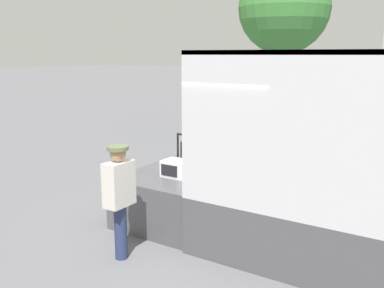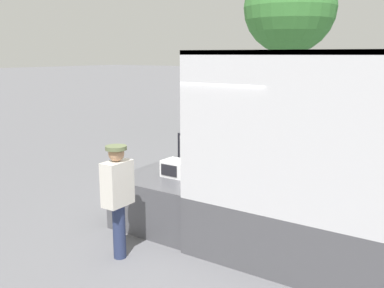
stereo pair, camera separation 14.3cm
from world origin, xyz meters
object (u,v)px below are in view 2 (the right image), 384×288
worker_person (118,191)px  microwave (178,168)px  portable_generator (198,152)px  street_tree (290,8)px

worker_person → microwave: bearing=90.6°
portable_generator → street_tree: street_tree is taller
microwave → street_tree: size_ratio=0.08×
microwave → street_tree: street_tree is taller
portable_generator → worker_person: bearing=-85.0°
microwave → portable_generator: 0.93m
portable_generator → microwave: bearing=-77.9°
microwave → portable_generator: size_ratio=0.84×
microwave → street_tree: 10.73m
worker_person → street_tree: street_tree is taller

